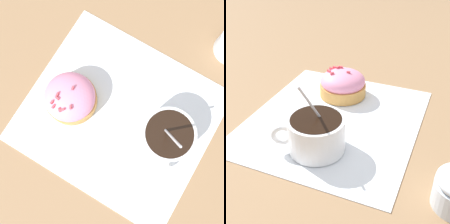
# 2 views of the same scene
# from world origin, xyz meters

# --- Properties ---
(ground_plane) EXTENTS (3.00, 3.00, 0.00)m
(ground_plane) POSITION_xyz_m (0.00, 0.00, 0.00)
(ground_plane) COLOR #93704C
(paper_napkin) EXTENTS (0.36, 0.32, 0.00)m
(paper_napkin) POSITION_xyz_m (0.00, 0.00, 0.00)
(paper_napkin) COLOR white
(paper_napkin) RESTS_ON ground_plane
(coffee_cup) EXTENTS (0.09, 0.11, 0.11)m
(coffee_cup) POSITION_xyz_m (0.09, -0.00, 0.03)
(coffee_cup) COLOR white
(coffee_cup) RESTS_ON paper_napkin
(frosted_pastry) EXTENTS (0.09, 0.09, 0.06)m
(frosted_pastry) POSITION_xyz_m (-0.09, -0.01, 0.03)
(frosted_pastry) COLOR #D19347
(frosted_pastry) RESTS_ON paper_napkin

